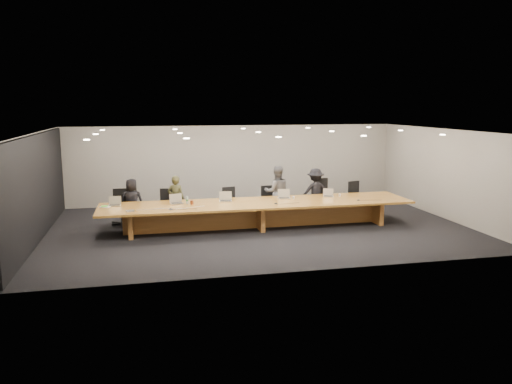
% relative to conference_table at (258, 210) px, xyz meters
% --- Properties ---
extents(ground, '(12.00, 12.00, 0.00)m').
position_rel_conference_table_xyz_m(ground, '(0.00, 0.00, -0.52)').
color(ground, black).
rests_on(ground, ground).
extents(back_wall, '(12.00, 0.02, 2.80)m').
position_rel_conference_table_xyz_m(back_wall, '(0.00, 4.00, 0.88)').
color(back_wall, '#BBB5AA').
rests_on(back_wall, ground).
extents(left_wall_panel, '(0.08, 7.84, 2.74)m').
position_rel_conference_table_xyz_m(left_wall_panel, '(-5.94, 0.00, 0.85)').
color(left_wall_panel, black).
rests_on(left_wall_panel, ground).
extents(conference_table, '(9.00, 1.80, 0.75)m').
position_rel_conference_table_xyz_m(conference_table, '(0.00, 0.00, 0.00)').
color(conference_table, '#9A6321').
rests_on(conference_table, ground).
extents(chair_far_left, '(0.57, 0.57, 1.07)m').
position_rel_conference_table_xyz_m(chair_far_left, '(-3.91, 1.29, 0.02)').
color(chair_far_left, black).
rests_on(chair_far_left, ground).
extents(chair_left, '(0.63, 0.63, 1.03)m').
position_rel_conference_table_xyz_m(chair_left, '(-2.58, 1.27, -0.01)').
color(chair_left, black).
rests_on(chair_left, ground).
extents(chair_mid_left, '(0.63, 0.63, 1.01)m').
position_rel_conference_table_xyz_m(chair_mid_left, '(-0.57, 1.27, -0.02)').
color(chair_mid_left, black).
rests_on(chair_mid_left, ground).
extents(chair_mid_right, '(0.57, 0.57, 1.00)m').
position_rel_conference_table_xyz_m(chair_mid_right, '(0.66, 1.30, -0.02)').
color(chair_mid_right, black).
rests_on(chair_mid_right, ground).
extents(chair_right, '(0.75, 0.75, 1.20)m').
position_rel_conference_table_xyz_m(chair_right, '(2.49, 1.20, 0.08)').
color(chair_right, black).
rests_on(chair_right, ground).
extents(chair_far_right, '(0.68, 0.68, 1.05)m').
position_rel_conference_table_xyz_m(chair_far_right, '(3.66, 1.28, 0.01)').
color(chair_far_right, black).
rests_on(chair_far_right, ground).
extents(person_a, '(0.74, 0.55, 1.38)m').
position_rel_conference_table_xyz_m(person_a, '(-3.58, 1.19, 0.17)').
color(person_a, black).
rests_on(person_a, ground).
extents(person_b, '(0.62, 0.51, 1.44)m').
position_rel_conference_table_xyz_m(person_b, '(-2.29, 1.20, 0.20)').
color(person_b, '#33341C').
rests_on(person_b, ground).
extents(person_c, '(0.87, 0.72, 1.64)m').
position_rel_conference_table_xyz_m(person_c, '(0.87, 1.18, 0.30)').
color(person_c, '#545456').
rests_on(person_c, ground).
extents(person_d, '(1.00, 0.60, 1.53)m').
position_rel_conference_table_xyz_m(person_d, '(2.16, 1.21, 0.24)').
color(person_d, black).
rests_on(person_d, ground).
extents(laptop_a, '(0.35, 0.26, 0.27)m').
position_rel_conference_table_xyz_m(laptop_a, '(-4.04, 0.38, 0.36)').
color(laptop_a, tan).
rests_on(laptop_a, conference_table).
extents(laptop_b, '(0.39, 0.31, 0.28)m').
position_rel_conference_table_xyz_m(laptop_b, '(-2.32, 0.29, 0.37)').
color(laptop_b, tan).
rests_on(laptop_b, conference_table).
extents(laptop_c, '(0.40, 0.31, 0.29)m').
position_rel_conference_table_xyz_m(laptop_c, '(-0.90, 0.33, 0.37)').
color(laptop_c, beige).
rests_on(laptop_c, conference_table).
extents(laptop_d, '(0.39, 0.30, 0.28)m').
position_rel_conference_table_xyz_m(laptop_d, '(0.90, 0.40, 0.37)').
color(laptop_d, beige).
rests_on(laptop_d, conference_table).
extents(laptop_e, '(0.37, 0.31, 0.25)m').
position_rel_conference_table_xyz_m(laptop_e, '(2.30, 0.41, 0.35)').
color(laptop_e, '#C2B094').
rests_on(laptop_e, conference_table).
extents(water_bottle, '(0.08, 0.08, 0.21)m').
position_rel_conference_table_xyz_m(water_bottle, '(-2.03, 0.23, 0.33)').
color(water_bottle, '#ADBDB9').
rests_on(water_bottle, conference_table).
extents(amber_mug, '(0.11, 0.11, 0.11)m').
position_rel_conference_table_xyz_m(amber_mug, '(-1.91, 0.10, 0.29)').
color(amber_mug, brown).
rests_on(amber_mug, conference_table).
extents(paper_cup_near, '(0.07, 0.07, 0.08)m').
position_rel_conference_table_xyz_m(paper_cup_near, '(1.15, 0.27, 0.27)').
color(paper_cup_near, beige).
rests_on(paper_cup_near, conference_table).
extents(paper_cup_far, '(0.07, 0.07, 0.08)m').
position_rel_conference_table_xyz_m(paper_cup_far, '(2.66, 0.37, 0.27)').
color(paper_cup_far, silver).
rests_on(paper_cup_far, conference_table).
extents(notepad, '(0.32, 0.29, 0.02)m').
position_rel_conference_table_xyz_m(notepad, '(-4.28, 0.24, 0.24)').
color(notepad, silver).
rests_on(notepad, conference_table).
extents(lime_gadget, '(0.18, 0.11, 0.03)m').
position_rel_conference_table_xyz_m(lime_gadget, '(-4.30, 0.23, 0.26)').
color(lime_gadget, '#5CD037').
rests_on(lime_gadget, notepad).
extents(av_box, '(0.23, 0.19, 0.03)m').
position_rel_conference_table_xyz_m(av_box, '(-3.59, -0.50, 0.25)').
color(av_box, silver).
rests_on(av_box, conference_table).
extents(mic_left, '(0.14, 0.14, 0.03)m').
position_rel_conference_table_xyz_m(mic_left, '(-2.53, -0.49, 0.25)').
color(mic_left, black).
rests_on(mic_left, conference_table).
extents(mic_center, '(0.16, 0.16, 0.03)m').
position_rel_conference_table_xyz_m(mic_center, '(0.44, -0.33, 0.24)').
color(mic_center, black).
rests_on(mic_center, conference_table).
extents(mic_right, '(0.15, 0.15, 0.03)m').
position_rel_conference_table_xyz_m(mic_right, '(2.96, -0.37, 0.24)').
color(mic_right, black).
rests_on(mic_right, conference_table).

